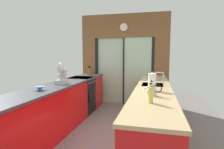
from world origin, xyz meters
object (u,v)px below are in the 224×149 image
Objects in this scene: stand_mixer at (61,76)px; kettle at (152,89)px; paper_towel_roll at (152,82)px; mixing_bowl at (40,88)px; knife_block at (89,71)px; soap_bottle at (151,95)px; oven_range at (81,95)px.

stand_mixer is 1.91m from kettle.
kettle is 0.84× the size of paper_towel_roll.
knife_block is at bearing 90.00° from mixing_bowl.
stand_mixer is 1.63× the size of kettle.
soap_bottle is (1.78, -0.37, 0.07)m from mixing_bowl.
mixing_bowl is 1.83m from paper_towel_roll.
paper_towel_roll is (1.78, -0.28, -0.02)m from stand_mixer.
stand_mixer is at bearing -88.97° from oven_range.
knife_block is 1.08× the size of soap_bottle.
oven_range is at bearing 130.71° from soap_bottle.
knife_block is (0.00, 2.28, 0.07)m from mixing_bowl.
paper_towel_roll reaches higher than soap_bottle.
soap_bottle is at bearing -11.77° from mixing_bowl.
soap_bottle is at bearing -90.35° from kettle.
knife_block is at bearing 88.11° from oven_range.
paper_towel_roll is at bearing -8.80° from stand_mixer.
stand_mixer is (0.02, -1.03, 0.63)m from oven_range.
kettle is (1.78, -2.26, -0.00)m from knife_block.
mixing_bowl is 0.67× the size of knife_block.
knife_block is 2.88m from kettle.
mixing_bowl is 1.82m from soap_bottle.
knife_block reaches higher than mixing_bowl.
stand_mixer reaches higher than knife_block.
knife_block is at bearing 133.69° from paper_towel_roll.
mixing_bowl is 0.68× the size of kettle.
oven_range is at bearing -91.89° from knife_block.
stand_mixer is 2.07m from soap_bottle.
paper_towel_roll reaches higher than oven_range.
soap_bottle is at bearing -56.11° from knife_block.
knife_block is at bearing 128.24° from kettle.
stand_mixer reaches higher than soap_bottle.
knife_block is (0.02, 0.56, 0.57)m from oven_range.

